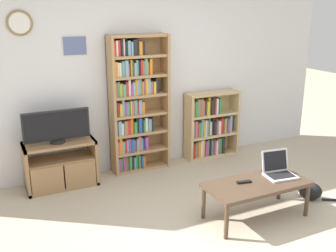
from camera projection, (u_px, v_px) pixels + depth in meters
The scene contains 10 objects.
ground_plane at pixel (226, 243), 3.81m from camera, with size 18.00×18.00×0.00m, color #BCAD93.
wall_back at pixel (138, 75), 5.34m from camera, with size 6.02×0.09×2.60m.
tv_stand at pixel (61, 164), 4.92m from camera, with size 0.87×0.41×0.59m.
television at pixel (57, 126), 4.75m from camera, with size 0.80×0.18×0.41m.
bookshelf_tall at pixel (135, 105), 5.27m from camera, with size 0.80×0.26×1.85m.
bookshelf_short at pixel (209, 126), 5.88m from camera, with size 0.83×0.26×0.99m.
coffee_table at pixel (257, 186), 4.17m from camera, with size 1.12×0.52×0.41m.
laptop at pixel (278, 169), 4.32m from camera, with size 0.36×0.33×0.27m.
remote_near_laptop at pixel (244, 182), 4.15m from camera, with size 0.17×0.07×0.02m.
cat at pixel (309, 190), 4.64m from camera, with size 0.41×0.36×0.26m.
Camera 1 is at (-1.94, -2.74, 2.19)m, focal length 42.00 mm.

